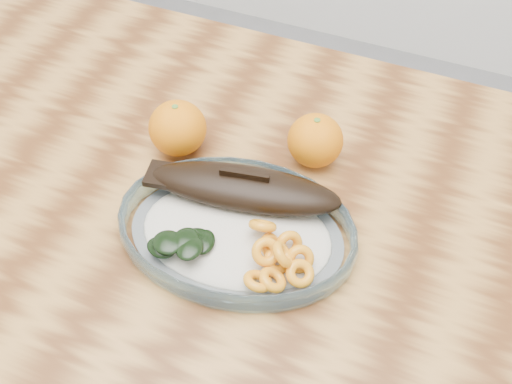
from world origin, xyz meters
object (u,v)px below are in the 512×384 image
(plated_meal, at_px, (237,227))
(orange_right, at_px, (315,140))
(dining_table, at_px, (166,257))
(orange_left, at_px, (178,128))

(plated_meal, height_order, orange_right, plated_meal)
(plated_meal, bearing_deg, dining_table, 173.10)
(dining_table, distance_m, orange_right, 0.26)
(plated_meal, xyz_separation_m, orange_right, (0.04, 0.16, 0.02))
(plated_meal, distance_m, orange_left, 0.17)
(dining_table, height_order, orange_right, orange_right)
(dining_table, xyz_separation_m, orange_right, (0.15, 0.16, 0.14))
(plated_meal, distance_m, orange_right, 0.16)
(dining_table, relative_size, orange_left, 15.78)
(orange_left, bearing_deg, dining_table, -77.70)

